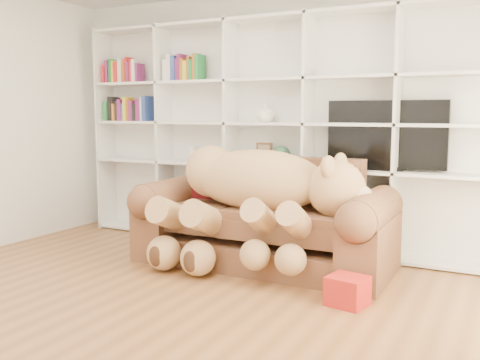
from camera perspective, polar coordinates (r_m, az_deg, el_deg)
The scene contains 14 objects.
floor at distance 3.90m, azimuth -11.66°, elevation -14.16°, with size 5.00×5.00×0.00m, color brown.
wall_back at distance 5.79m, azimuth 3.86°, elevation 6.57°, with size 5.00×0.02×2.70m, color white.
bookshelf at distance 5.77m, azimuth 1.11°, elevation 6.14°, with size 4.43×0.35×2.40m.
sofa at distance 5.01m, azimuth 2.62°, elevation -4.79°, with size 2.34×1.01×0.99m.
teddy_bear at distance 4.78m, azimuth 1.53°, elevation -1.35°, with size 1.89×1.00×1.09m.
throw_pillow at distance 5.40m, azimuth -2.94°, elevation -0.40°, with size 0.40×0.13×0.40m, color #580F12.
gift_box at distance 4.10m, azimuth 11.39°, elevation -11.50°, with size 0.27×0.25×0.22m, color red.
tv at distance 5.28m, azimuth 15.33°, elevation 4.57°, with size 1.12×0.18×0.66m.
picture_frame at distance 5.65m, azimuth 2.60°, elevation 2.88°, with size 0.18×0.03×0.22m, color brown.
green_vase at distance 5.57m, azimuth 4.39°, elevation 2.60°, with size 0.21×0.21×0.21m, color #2F5C3E.
figurine_tall at distance 6.08m, azimuth -5.09°, elevation 2.82°, with size 0.09×0.09×0.17m, color silver.
figurine_short at distance 6.08m, azimuth -4.98°, elevation 2.50°, with size 0.06×0.06×0.10m, color silver.
snow_globe at distance 5.95m, azimuth -3.07°, elevation 2.56°, with size 0.12×0.12×0.12m, color silver.
shelf_vase at distance 5.63m, azimuth 2.71°, elevation 7.24°, with size 0.20×0.20×0.20m, color silver.
Camera 1 is at (2.32, -2.81, 1.41)m, focal length 40.00 mm.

